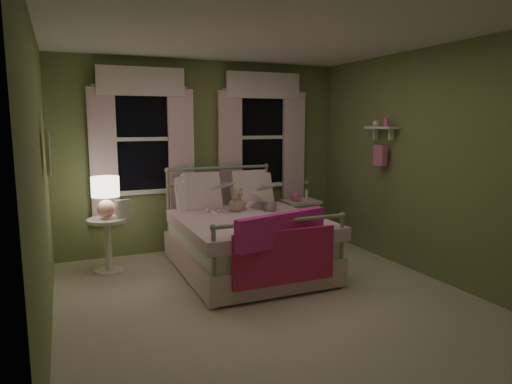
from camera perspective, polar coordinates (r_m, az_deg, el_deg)
name	(u,v)px	position (r m, az deg, el deg)	size (l,w,h in m)	color
room_shell	(267,171)	(4.44, 1.44, 2.65)	(4.20, 4.20, 4.20)	beige
bed	(245,238)	(5.51, -1.43, -5.82)	(1.58, 2.04, 1.18)	white
pink_throw	(283,240)	(4.55, 3.38, -6.07)	(1.10, 0.39, 0.71)	#EB2EA4
child_left	(211,192)	(5.70, -5.63, -0.03)	(0.24, 0.16, 0.67)	#F7D1DD
child_right	(253,185)	(5.89, -0.44, 0.92)	(0.39, 0.30, 0.80)	#F7D1DD
book_left	(217,190)	(5.46, -4.85, 0.20)	(0.20, 0.27, 0.03)	beige
book_right	(260,191)	(5.67, 0.54, 0.11)	(0.20, 0.27, 0.02)	beige
teddy_bear	(237,202)	(5.67, -2.43, -1.21)	(0.23, 0.19, 0.32)	tan
nightstand_left	(108,238)	(5.68, -18.03, -5.47)	(0.46, 0.46, 0.65)	white
table_lamp	(106,193)	(5.57, -18.29, -0.12)	(0.32, 0.32, 0.48)	#F7A692
book_nightstand	(116,219)	(5.56, -17.04, -3.20)	(0.16, 0.22, 0.02)	beige
nightstand_right	(301,207)	(6.64, 5.60, -1.88)	(0.50, 0.40, 0.64)	white
pink_toy	(295,197)	(6.56, 4.88, -0.60)	(0.14, 0.19, 0.14)	pink
bud_vase	(306,190)	(6.70, 6.33, 0.28)	(0.06, 0.06, 0.28)	white
window_left	(143,134)	(6.12, -13.98, 7.10)	(1.34, 0.13, 1.96)	black
window_right	(263,132)	(6.61, 0.83, 7.46)	(1.34, 0.13, 1.96)	black
wall_shelf	(381,142)	(6.02, 15.31, 6.09)	(0.15, 0.50, 0.60)	white
framed_picture	(48,152)	(4.62, -24.57, 4.59)	(0.03, 0.32, 0.42)	beige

